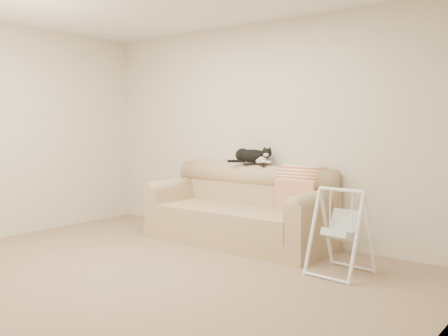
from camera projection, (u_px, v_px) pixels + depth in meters
name	position (u px, v px, depth m)	size (l,w,h in m)	color
ground_plane	(143.00, 275.00, 4.57)	(5.00, 5.00, 0.00)	#7D664F
room_shell	(140.00, 108.00, 4.44)	(5.04, 4.04, 2.60)	#C0B7A0
sofa	(241.00, 212.00, 5.85)	(2.20, 0.93, 0.90)	tan
remote_a	(251.00, 164.00, 5.98)	(0.17, 0.15, 0.03)	black
remote_b	(262.00, 165.00, 5.88)	(0.17, 0.14, 0.02)	black
tuxedo_cat	(252.00, 156.00, 5.98)	(0.54, 0.33, 0.22)	black
throw_blanket	(302.00, 183.00, 5.58)	(0.49, 0.38, 0.58)	#D04D20
baby_swing	(341.00, 231.00, 4.59)	(0.53, 0.56, 0.80)	white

